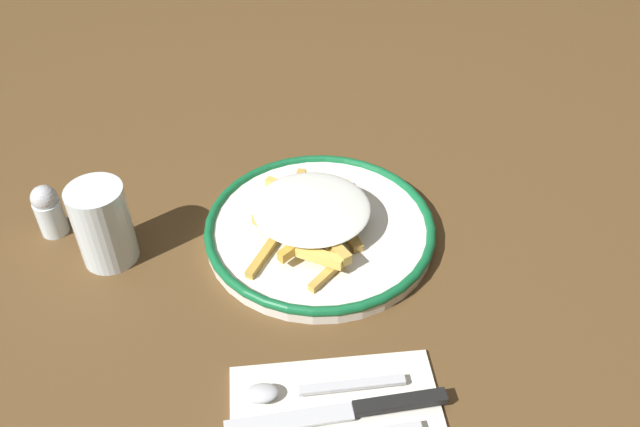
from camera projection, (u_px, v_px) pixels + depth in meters
ground_plane at (320, 236)px, 0.80m from camera, size 2.60×2.60×0.00m
plate at (320, 229)px, 0.80m from camera, size 0.28×0.28×0.02m
fries_heap at (312, 212)px, 0.78m from camera, size 0.20×0.17×0.04m
napkin at (337, 417)px, 0.61m from camera, size 0.14×0.20×0.01m
knife at (357, 409)px, 0.61m from camera, size 0.02×0.21×0.01m
spoon at (296, 390)px, 0.62m from camera, size 0.02×0.15×0.01m
water_glass at (103, 225)px, 0.74m from camera, size 0.06×0.06×0.10m
salt_shaker at (48, 210)px, 0.79m from camera, size 0.03×0.03×0.07m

